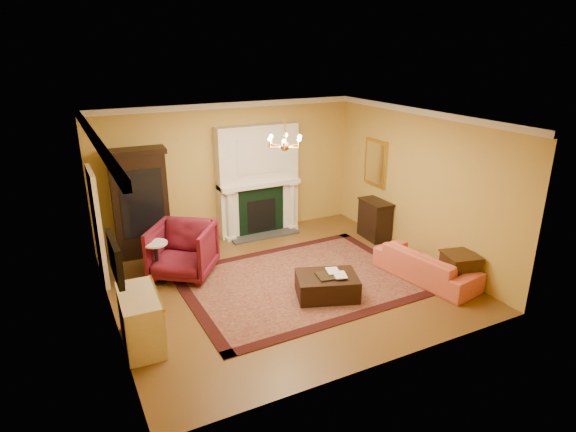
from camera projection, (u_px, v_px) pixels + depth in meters
floor at (285, 283)px, 8.90m from camera, size 6.00×5.50×0.02m
ceiling at (285, 119)px, 7.89m from camera, size 6.00×5.50×0.02m
wall_back at (230, 171)px, 10.71m from camera, size 6.00×0.02×3.00m
wall_front at (382, 267)px, 6.08m from camera, size 6.00×0.02×3.00m
wall_left at (103, 235)px, 7.12m from camera, size 0.02×5.50×3.00m
wall_right at (419, 184)px, 9.67m from camera, size 0.02×5.50×3.00m
fireplace at (258, 183)px, 10.91m from camera, size 1.90×0.70×2.50m
crown_molding at (261, 116)px, 8.71m from camera, size 6.00×5.50×0.12m
doorway at (98, 226)px, 8.72m from camera, size 0.08×1.05×2.10m
tv_panel at (115, 258)px, 6.69m from camera, size 0.09×0.95×0.58m
gilt_mirror at (376, 163)px, 10.78m from camera, size 0.06×0.76×1.05m
chandelier at (285, 143)px, 8.02m from camera, size 0.63×0.55×0.53m
oriental_rug at (300, 281)px, 8.93m from camera, size 4.26×3.23×0.02m
china_cabinet at (141, 206)px, 9.76m from camera, size 1.10×0.55×2.14m
wingback_armchair at (183, 248)px, 9.01m from camera, size 1.47×1.46×1.12m
pedestal_table at (157, 259)px, 8.79m from camera, size 0.44×0.44×0.78m
commode at (140, 320)px, 6.94m from camera, size 0.56×1.11×0.81m
coral_sofa at (427, 260)px, 8.91m from camera, size 0.90×2.05×0.78m
end_table at (459, 271)px, 8.64m from camera, size 0.65×0.65×0.62m
console_table at (375, 220)px, 10.82m from camera, size 0.48×0.78×0.85m
leather_ottoman at (327, 286)px, 8.34m from camera, size 1.23×1.06×0.39m
ottoman_tray at (330, 275)px, 8.25m from camera, size 0.51×0.43×0.03m
book_a at (327, 265)px, 8.29m from camera, size 0.21×0.08×0.28m
book_b at (334, 268)px, 8.15m from camera, size 0.21×0.09×0.29m
topiary_left at (227, 175)px, 10.47m from camera, size 0.16×0.16×0.44m
topiary_right at (285, 168)px, 11.06m from camera, size 0.17×0.17×0.45m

